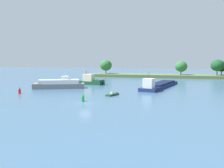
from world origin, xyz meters
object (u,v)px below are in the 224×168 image
cargo_barge (160,85)px  small_motorboat (112,94)px  white_riverboat (59,84)px  channel_buoy_red (19,91)px  tugboat (90,81)px  channel_buoy_green (83,98)px

cargo_barge → small_motorboat: (-10.90, -21.68, -0.63)m
white_riverboat → channel_buoy_red: (-4.74, -14.23, -0.53)m
cargo_barge → small_motorboat: bearing=-116.7°
cargo_barge → small_motorboat: size_ratio=6.33×
small_motorboat → tugboat: size_ratio=0.40×
tugboat → white_riverboat: bearing=-111.0°
cargo_barge → channel_buoy_red: 44.28m
small_motorboat → tugboat: tugboat is taller
channel_buoy_red → channel_buoy_green: 22.68m
small_motorboat → white_riverboat: bearing=152.5°
cargo_barge → channel_buoy_green: cargo_barge is taller
cargo_barge → tugboat: (-26.27, 3.64, 0.40)m
tugboat → channel_buoy_green: size_ratio=6.09×
small_motorboat → white_riverboat: 23.60m
tugboat → channel_buoy_green: (11.22, -35.88, -0.47)m
cargo_barge → tugboat: size_ratio=2.55×
channel_buoy_red → channel_buoy_green: (21.50, -7.23, 0.00)m
cargo_barge → tugboat: cargo_barge is taller
white_riverboat → channel_buoy_green: (16.76, -21.46, -0.53)m
cargo_barge → small_motorboat: cargo_barge is taller
white_riverboat → channel_buoy_green: 27.23m
cargo_barge → tugboat: 26.52m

